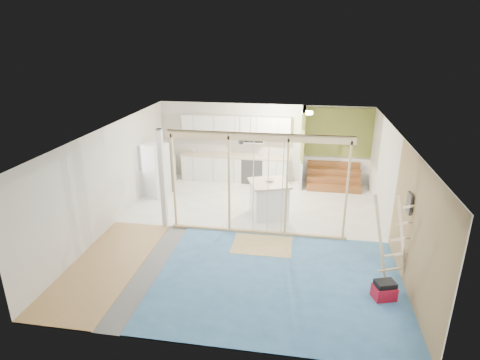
% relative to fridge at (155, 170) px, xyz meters
% --- Properties ---
extents(room, '(7.01, 8.01, 2.61)m').
position_rel_fridge_xyz_m(room, '(3.12, -2.05, 0.48)').
color(room, slate).
rests_on(room, ground).
extents(floor_overlays, '(7.00, 8.00, 0.03)m').
position_rel_fridge_xyz_m(floor_overlays, '(3.19, -1.99, -0.81)').
color(floor_overlays, white).
rests_on(floor_overlays, room).
extents(stud_frame, '(4.66, 0.14, 2.60)m').
position_rel_fridge_xyz_m(stud_frame, '(2.85, -2.05, 0.78)').
color(stud_frame, beige).
rests_on(stud_frame, room).
extents(base_cabinets, '(4.45, 2.24, 0.93)m').
position_rel_fridge_xyz_m(base_cabinets, '(1.51, 1.31, -0.36)').
color(base_cabinets, white).
rests_on(base_cabinets, room).
extents(upper_cabinets, '(3.60, 0.41, 0.85)m').
position_rel_fridge_xyz_m(upper_cabinets, '(2.28, 1.77, 1.00)').
color(upper_cabinets, white).
rests_on(upper_cabinets, room).
extents(green_partition, '(2.25, 1.51, 2.60)m').
position_rel_fridge_xyz_m(green_partition, '(5.16, 1.61, 0.12)').
color(green_partition, olive).
rests_on(green_partition, room).
extents(pot_rack, '(0.52, 0.52, 0.72)m').
position_rel_fridge_xyz_m(pot_rack, '(2.81, -0.16, 1.17)').
color(pot_rack, black).
rests_on(pot_rack, room).
extents(sheathing_panel, '(0.02, 4.00, 2.60)m').
position_rel_fridge_xyz_m(sheathing_panel, '(6.60, -4.05, 0.48)').
color(sheathing_panel, '#9E8055').
rests_on(sheathing_panel, room).
extents(electrical_panel, '(0.04, 0.30, 0.40)m').
position_rel_fridge_xyz_m(electrical_panel, '(6.55, -3.45, 0.83)').
color(electrical_panel, '#39393E').
rests_on(electrical_panel, room).
extents(ceiling_light, '(0.32, 0.32, 0.08)m').
position_rel_fridge_xyz_m(ceiling_light, '(4.52, 0.95, 1.72)').
color(ceiling_light, '#FFEABF').
rests_on(ceiling_light, room).
extents(fridge, '(0.92, 0.89, 1.65)m').
position_rel_fridge_xyz_m(fridge, '(0.00, 0.00, 0.00)').
color(fridge, silver).
rests_on(fridge, room).
extents(island, '(1.28, 1.28, 0.98)m').
position_rel_fridge_xyz_m(island, '(3.61, -0.95, -0.33)').
color(island, white).
rests_on(island, room).
extents(bowl, '(0.25, 0.25, 0.06)m').
position_rel_fridge_xyz_m(bowl, '(3.60, -0.85, 0.19)').
color(bowl, white).
rests_on(bowl, island).
extents(soap_bottle_a, '(0.12, 0.12, 0.27)m').
position_rel_fridge_xyz_m(soap_bottle_a, '(0.74, 1.72, 0.24)').
color(soap_bottle_a, silver).
rests_on(soap_bottle_a, base_cabinets).
extents(soap_bottle_b, '(0.11, 0.11, 0.20)m').
position_rel_fridge_xyz_m(soap_bottle_b, '(3.79, 1.75, 0.21)').
color(soap_bottle_b, silver).
rests_on(soap_bottle_b, base_cabinets).
extents(toolbox, '(0.48, 0.41, 0.38)m').
position_rel_fridge_xyz_m(toolbox, '(6.12, -4.29, -0.64)').
color(toolbox, '#B11024').
rests_on(toolbox, room).
extents(ladder, '(1.01, 0.09, 1.87)m').
position_rel_fridge_xyz_m(ladder, '(6.31, -3.65, 0.13)').
color(ladder, tan).
rests_on(ladder, room).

